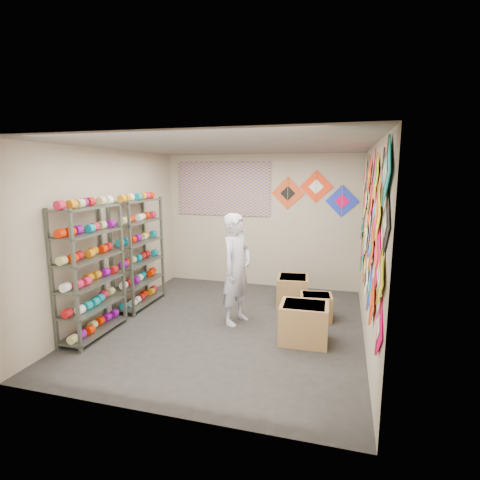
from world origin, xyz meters
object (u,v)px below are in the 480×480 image
(shelf_rack_back, at_px, (139,253))
(carton_c, at_px, (293,290))
(carton_b, at_px, (316,307))
(carton_a, at_px, (304,323))
(shopkeeper, at_px, (237,269))
(shelf_rack_front, at_px, (90,272))

(shelf_rack_back, height_order, carton_c, shelf_rack_back)
(shelf_rack_back, xyz_separation_m, carton_b, (3.05, 0.19, -0.75))
(carton_a, xyz_separation_m, carton_b, (0.10, 0.89, -0.07))
(shopkeeper, xyz_separation_m, carton_a, (1.09, -0.41, -0.59))
(shopkeeper, bearing_deg, shelf_rack_front, 136.60)
(carton_a, distance_m, carton_b, 0.90)
(carton_a, bearing_deg, carton_c, 101.59)
(shelf_rack_front, distance_m, carton_b, 3.48)
(shelf_rack_front, xyz_separation_m, carton_a, (2.95, 0.60, -0.68))
(shelf_rack_front, bearing_deg, carton_c, 38.51)
(shelf_rack_back, bearing_deg, carton_c, 16.50)
(shopkeeper, relative_size, carton_c, 2.95)
(carton_c, bearing_deg, shopkeeper, -130.24)
(shelf_rack_front, distance_m, carton_c, 3.40)
(shelf_rack_front, relative_size, shelf_rack_back, 1.00)
(shopkeeper, distance_m, carton_b, 1.44)
(shelf_rack_front, distance_m, shelf_rack_back, 1.30)
(shopkeeper, bearing_deg, shelf_rack_back, 99.35)
(shelf_rack_back, relative_size, carton_c, 3.24)
(shelf_rack_front, relative_size, shopkeeper, 1.10)
(carton_b, distance_m, carton_c, 0.74)
(carton_a, xyz_separation_m, carton_c, (-0.35, 1.47, -0.02))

